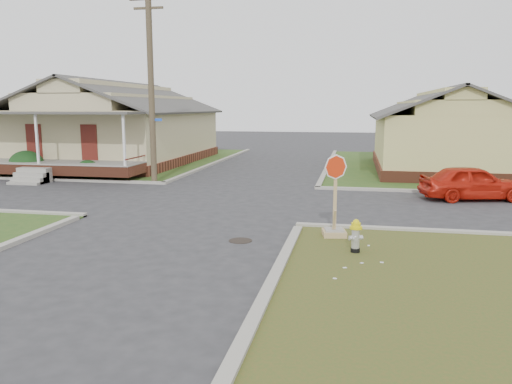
% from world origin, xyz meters
% --- Properties ---
extents(ground, '(120.00, 120.00, 0.00)m').
position_xyz_m(ground, '(0.00, 0.00, 0.00)').
color(ground, '#2D2C2F').
rests_on(ground, ground).
extents(verge_far_left, '(19.00, 19.00, 0.05)m').
position_xyz_m(verge_far_left, '(-13.00, 18.00, 0.03)').
color(verge_far_left, '#294B1B').
rests_on(verge_far_left, ground).
extents(curbs, '(80.00, 40.00, 0.12)m').
position_xyz_m(curbs, '(0.00, 5.00, 0.00)').
color(curbs, '#9C988D').
rests_on(curbs, ground).
extents(manhole, '(0.64, 0.64, 0.01)m').
position_xyz_m(manhole, '(2.20, -0.50, 0.01)').
color(manhole, black).
rests_on(manhole, ground).
extents(corner_house, '(10.10, 15.50, 5.30)m').
position_xyz_m(corner_house, '(-10.00, 16.68, 2.28)').
color(corner_house, brown).
rests_on(corner_house, ground).
extents(side_house_yellow, '(7.60, 11.60, 4.70)m').
position_xyz_m(side_house_yellow, '(10.00, 16.50, 2.19)').
color(side_house_yellow, brown).
rests_on(side_house_yellow, ground).
extents(utility_pole, '(1.80, 0.28, 9.00)m').
position_xyz_m(utility_pole, '(-4.20, 8.90, 4.66)').
color(utility_pole, '#483A2A').
rests_on(utility_pole, ground).
extents(fire_hydrant, '(0.31, 0.31, 0.83)m').
position_xyz_m(fire_hydrant, '(5.26, -1.14, 0.51)').
color(fire_hydrant, black).
rests_on(fire_hydrant, ground).
extents(stop_sign, '(0.65, 0.63, 2.28)m').
position_xyz_m(stop_sign, '(4.68, 0.35, 0.54)').
color(stop_sign, '#A18557').
rests_on(stop_sign, ground).
extents(red_sedan, '(4.23, 2.41, 1.36)m').
position_xyz_m(red_sedan, '(9.73, 7.22, 0.68)').
color(red_sedan, red).
rests_on(red_sedan, ground).
extents(hedge_left, '(1.63, 1.34, 1.25)m').
position_xyz_m(hedge_left, '(-11.40, 9.45, 0.67)').
color(hedge_left, '#123313').
rests_on(hedge_left, verge_far_left).
extents(hedge_right, '(1.28, 1.05, 0.98)m').
position_xyz_m(hedge_right, '(-7.92, 9.39, 0.54)').
color(hedge_right, '#123313').
rests_on(hedge_right, verge_far_left).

